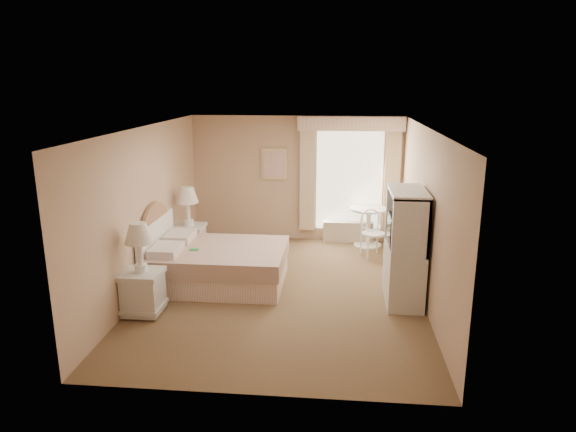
# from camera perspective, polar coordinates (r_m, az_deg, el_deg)

# --- Properties ---
(room) EXTENTS (4.21, 5.51, 2.51)m
(room) POSITION_cam_1_polar(r_m,az_deg,el_deg) (7.65, -0.65, 0.36)
(room) COLOR brown
(room) RESTS_ON ground
(window) EXTENTS (2.05, 0.22, 2.51)m
(window) POSITION_cam_1_polar(r_m,az_deg,el_deg) (10.18, 6.85, 4.41)
(window) COLOR white
(window) RESTS_ON room
(framed_art) EXTENTS (0.52, 0.04, 0.62)m
(framed_art) POSITION_cam_1_polar(r_m,az_deg,el_deg) (10.28, -1.55, 5.79)
(framed_art) COLOR #D2B381
(framed_art) RESTS_ON room
(bed) EXTENTS (2.09, 1.59, 1.41)m
(bed) POSITION_cam_1_polar(r_m,az_deg,el_deg) (8.30, -8.24, -5.20)
(bed) COLOR tan
(bed) RESTS_ON room
(nightstand_near) EXTENTS (0.53, 0.53, 1.29)m
(nightstand_near) POSITION_cam_1_polar(r_m,az_deg,el_deg) (7.40, -15.90, -6.93)
(nightstand_near) COLOR silver
(nightstand_near) RESTS_ON room
(nightstand_far) EXTENTS (0.54, 0.54, 1.31)m
(nightstand_far) POSITION_cam_1_polar(r_m,az_deg,el_deg) (9.46, -10.92, -1.81)
(nightstand_far) COLOR silver
(nightstand_far) RESTS_ON room
(round_table) EXTENTS (0.73, 0.73, 0.77)m
(round_table) POSITION_cam_1_polar(r_m,az_deg,el_deg) (10.13, 8.93, -0.50)
(round_table) COLOR white
(round_table) RESTS_ON room
(cafe_chair) EXTENTS (0.54, 0.54, 0.87)m
(cafe_chair) POSITION_cam_1_polar(r_m,az_deg,el_deg) (9.58, 9.32, -1.48)
(cafe_chair) COLOR white
(cafe_chair) RESTS_ON room
(armoire) EXTENTS (0.50, 1.01, 1.68)m
(armoire) POSITION_cam_1_polar(r_m,az_deg,el_deg) (7.65, 12.87, -4.36)
(armoire) COLOR silver
(armoire) RESTS_ON room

